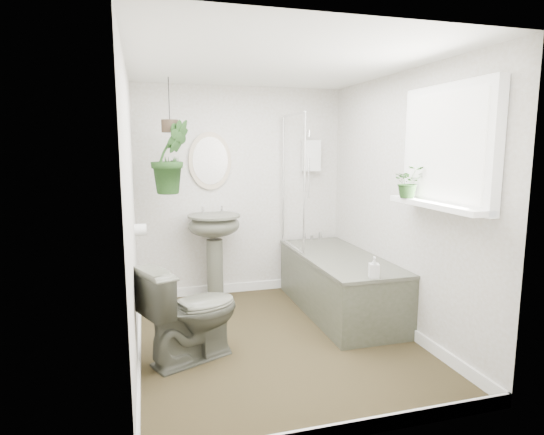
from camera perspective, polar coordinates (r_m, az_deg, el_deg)
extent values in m
cube|color=black|center=(4.07, 0.60, -15.23)|extent=(2.30, 2.80, 0.02)
cube|color=white|center=(3.77, 0.66, 18.91)|extent=(2.30, 2.80, 0.02)
cube|color=silver|center=(5.11, -3.86, 3.22)|extent=(2.30, 0.02, 2.30)
cube|color=silver|center=(2.45, 10.01, -3.15)|extent=(2.30, 0.02, 2.30)
cube|color=silver|center=(3.60, -17.38, 0.43)|extent=(0.02, 2.80, 2.30)
cube|color=silver|center=(4.22, 15.91, 1.70)|extent=(0.02, 2.80, 2.30)
cube|color=white|center=(4.05, 0.60, -14.46)|extent=(2.30, 2.80, 0.10)
cube|color=white|center=(5.24, 4.92, 7.74)|extent=(0.20, 0.10, 0.35)
ellipsoid|color=#C1AE92|center=(4.98, -7.77, 7.06)|extent=(0.46, 0.03, 0.62)
cylinder|color=black|center=(4.94, -12.35, 5.75)|extent=(0.04, 0.04, 0.22)
cylinder|color=white|center=(4.33, -16.21, -1.49)|extent=(0.11, 0.11, 0.11)
cube|color=white|center=(3.57, 21.22, 8.23)|extent=(0.08, 1.00, 0.90)
cube|color=white|center=(3.56, 19.94, 1.51)|extent=(0.18, 1.00, 0.04)
cube|color=white|center=(3.55, 20.63, 8.26)|extent=(0.01, 0.86, 0.76)
imported|color=#4C4E41|center=(3.65, -10.09, -11.54)|extent=(0.87, 0.71, 0.78)
imported|color=black|center=(3.76, 16.78, 4.30)|extent=(0.29, 0.27, 0.26)
imported|color=black|center=(4.52, -12.57, 7.41)|extent=(0.47, 0.43, 0.71)
imported|color=black|center=(3.86, 12.69, -6.10)|extent=(0.10, 0.10, 0.18)
cylinder|color=#35281C|center=(4.52, -12.70, 11.13)|extent=(0.16, 0.16, 0.12)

